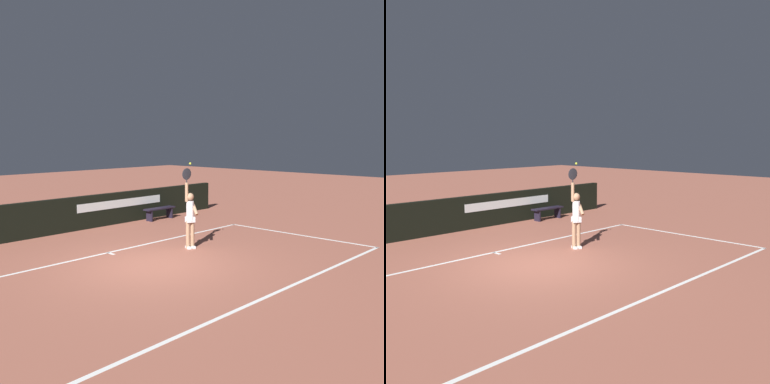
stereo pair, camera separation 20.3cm
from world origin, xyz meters
The scene contains 6 objects.
ground_plane centered at (0.00, 0.00, 0.00)m, with size 60.00×60.00×0.00m, color #9E5845.
court_lines centered at (0.00, -0.80, 0.00)m, with size 11.76×5.46×0.00m.
back_wall centered at (0.01, 5.24, 0.59)m, with size 16.30×0.22×1.18m.
tennis_player centered at (1.98, 0.51, 0.98)m, with size 0.46×0.45×2.39m.
tennis_ball centered at (1.88, 0.41, 2.51)m, with size 0.07×0.07×0.07m.
courtside_bench_near centered at (4.65, 4.66, 0.36)m, with size 1.43×0.36×0.48m.
Camera 1 is at (-7.82, -8.65, 3.27)m, focal length 43.52 mm.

